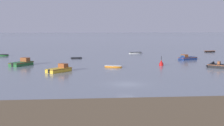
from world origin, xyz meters
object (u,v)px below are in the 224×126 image
at_px(motorboat_moored_0, 218,67).
at_px(rowboat_moored_1, 113,67).
at_px(motorboat_moored_1, 24,63).
at_px(rowboat_moored_5, 0,55).
at_px(motorboat_moored_3, 62,70).
at_px(motorboat_moored_2, 185,59).
at_px(rowboat_moored_0, 135,53).
at_px(rowboat_moored_3, 76,58).
at_px(channel_buoy, 161,63).
at_px(rowboat_moored_6, 210,52).

relative_size(motorboat_moored_0, rowboat_moored_1, 1.55).
relative_size(motorboat_moored_1, rowboat_moored_5, 1.34).
bearing_deg(rowboat_moored_1, motorboat_moored_3, -135.77).
xyz_separation_m(motorboat_moored_1, motorboat_moored_2, (38.04, 7.17, -0.04)).
distance_m(motorboat_moored_0, rowboat_moored_1, 21.15).
relative_size(rowboat_moored_0, motorboat_moored_3, 0.82).
relative_size(rowboat_moored_3, channel_buoy, 1.36).
distance_m(rowboat_moored_1, rowboat_moored_6, 50.59).
bearing_deg(rowboat_moored_3, motorboat_moored_0, -40.66).
bearing_deg(rowboat_moored_0, rowboat_moored_1, 56.75).
xyz_separation_m(rowboat_moored_0, channel_buoy, (0.59, -30.40, 0.27)).
xyz_separation_m(motorboat_moored_1, rowboat_moored_6, (53.94, 30.67, -0.20)).
bearing_deg(rowboat_moored_1, motorboat_moored_1, -178.53).
height_order(motorboat_moored_1, rowboat_moored_6, motorboat_moored_1).
bearing_deg(motorboat_moored_3, rowboat_moored_3, 35.79).
height_order(rowboat_moored_0, rowboat_moored_1, rowboat_moored_0).
distance_m(motorboat_moored_1, rowboat_moored_3, 17.34).
xyz_separation_m(motorboat_moored_0, rowboat_moored_5, (-50.37, 30.69, -0.09)).
bearing_deg(motorboat_moored_1, rowboat_moored_0, -16.49).
relative_size(motorboat_moored_0, rowboat_moored_6, 1.50).
height_order(rowboat_moored_0, motorboat_moored_2, motorboat_moored_2).
relative_size(rowboat_moored_0, channel_buoy, 2.01).
bearing_deg(rowboat_moored_1, rowboat_moored_5, 154.84).
bearing_deg(rowboat_moored_3, motorboat_moored_3, -98.48).
distance_m(motorboat_moored_3, rowboat_moored_5, 38.09).
distance_m(rowboat_moored_6, channel_buoy, 42.22).
xyz_separation_m(motorboat_moored_0, rowboat_moored_1, (-20.97, 2.75, -0.13)).
relative_size(rowboat_moored_0, rowboat_moored_1, 1.18).
height_order(motorboat_moored_0, rowboat_moored_5, motorboat_moored_0).
distance_m(motorboat_moored_0, motorboat_moored_2, 15.73).
bearing_deg(rowboat_moored_1, motorboat_moored_2, 52.21).
xyz_separation_m(motorboat_moored_1, rowboat_moored_3, (10.93, 13.45, -0.23)).
height_order(rowboat_moored_5, rowboat_moored_6, rowboat_moored_5).
bearing_deg(rowboat_moored_1, rowboat_moored_0, 91.44).
xyz_separation_m(motorboat_moored_1, rowboat_moored_5, (-10.59, 22.22, -0.16)).
bearing_deg(rowboat_moored_1, rowboat_moored_3, 130.71).
xyz_separation_m(motorboat_moored_0, motorboat_moored_1, (-39.78, 8.47, 0.07)).
height_order(rowboat_moored_0, motorboat_moored_1, motorboat_moored_1).
distance_m(rowboat_moored_0, rowboat_moored_5, 39.57).
relative_size(rowboat_moored_5, channel_buoy, 2.14).
bearing_deg(rowboat_moored_0, motorboat_moored_0, 91.13).
distance_m(rowboat_moored_5, rowboat_moored_6, 65.09).
bearing_deg(motorboat_moored_0, motorboat_moored_3, 45.41).
relative_size(motorboat_moored_0, motorboat_moored_1, 0.92).
bearing_deg(motorboat_moored_2, motorboat_moored_0, 69.49).
bearing_deg(motorboat_moored_2, motorboat_moored_3, 4.40).
xyz_separation_m(motorboat_moored_2, rowboat_moored_6, (15.90, 23.50, -0.15)).
bearing_deg(rowboat_moored_1, channel_buoy, 29.72).
relative_size(rowboat_moored_6, channel_buoy, 1.76).
relative_size(motorboat_moored_1, rowboat_moored_6, 1.62).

